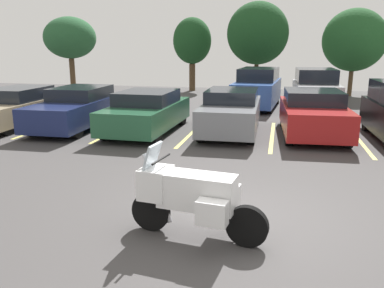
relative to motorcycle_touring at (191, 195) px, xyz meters
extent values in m
cube|color=#423F3F|center=(0.67, 0.65, -0.74)|extent=(44.00, 44.00, 0.10)
cylinder|color=black|center=(-0.68, 0.09, -0.37)|extent=(0.65, 0.21, 0.64)
cylinder|color=black|center=(0.88, -0.12, -0.37)|extent=(0.65, 0.21, 0.64)
cube|color=white|center=(0.10, -0.01, 0.08)|extent=(1.23, 0.60, 0.54)
cylinder|color=#B2B2B7|center=(-0.56, 0.08, 0.04)|extent=(0.51, 0.14, 1.11)
cylinder|color=black|center=(-0.48, 0.07, 0.53)|extent=(0.12, 0.62, 0.04)
cube|color=white|center=(-0.58, 0.08, 0.13)|extent=(0.51, 0.58, 0.49)
cube|color=#B2C1CC|center=(-0.63, 0.09, 0.57)|extent=(0.22, 0.46, 0.39)
cube|color=white|center=(0.41, -0.42, -0.07)|extent=(0.47, 0.30, 0.36)
cube|color=white|center=(0.50, 0.30, -0.07)|extent=(0.47, 0.30, 0.36)
cube|color=#EAE066|center=(-7.10, 7.57, -0.69)|extent=(0.12, 4.68, 0.01)
cube|color=#EAE066|center=(-4.37, 7.57, -0.69)|extent=(0.12, 4.68, 0.01)
cube|color=#EAE066|center=(-1.65, 7.57, -0.69)|extent=(0.12, 4.68, 0.01)
cube|color=#EAE066|center=(1.08, 7.57, -0.69)|extent=(0.12, 4.68, 0.01)
cube|color=#EAE066|center=(3.81, 7.57, -0.69)|extent=(0.12, 4.68, 0.01)
cube|color=tan|center=(-8.42, 7.35, -0.13)|extent=(1.93, 4.95, 0.72)
cube|color=black|center=(-8.43, 7.62, 0.47)|extent=(1.71, 2.42, 0.47)
cylinder|color=black|center=(-7.61, 5.71, -0.38)|extent=(0.24, 0.64, 0.63)
cylinder|color=black|center=(-7.70, 9.04, -0.38)|extent=(0.24, 0.64, 0.63)
cylinder|color=black|center=(-9.23, 8.99, -0.38)|extent=(0.24, 0.64, 0.63)
cube|color=navy|center=(-5.94, 7.44, -0.08)|extent=(1.97, 4.93, 0.80)
cube|color=black|center=(-5.95, 7.81, 0.55)|extent=(1.75, 2.34, 0.44)
cylinder|color=black|center=(-5.10, 5.80, -0.36)|extent=(0.24, 0.67, 0.66)
cylinder|color=black|center=(-6.67, 5.76, -0.36)|extent=(0.24, 0.67, 0.66)
cylinder|color=black|center=(-5.20, 9.12, -0.36)|extent=(0.24, 0.67, 0.66)
cylinder|color=black|center=(-6.77, 9.07, -0.36)|extent=(0.24, 0.67, 0.66)
cube|color=#235638|center=(-3.21, 7.27, -0.09)|extent=(2.03, 4.53, 0.76)
cube|color=black|center=(-3.21, 7.36, 0.51)|extent=(1.82, 2.22, 0.44)
cylinder|color=black|center=(-2.41, 5.73, -0.35)|extent=(0.23, 0.69, 0.68)
cylinder|color=black|center=(-4.08, 5.76, -0.35)|extent=(0.23, 0.69, 0.68)
cylinder|color=black|center=(-2.35, 8.78, -0.35)|extent=(0.23, 0.69, 0.68)
cylinder|color=black|center=(-4.01, 8.82, -0.35)|extent=(0.23, 0.69, 0.68)
cube|color=slate|center=(-0.34, 7.72, -0.05)|extent=(1.90, 4.41, 0.84)
cube|color=black|center=(-0.34, 8.00, 0.57)|extent=(1.71, 2.26, 0.42)
cylinder|color=black|center=(0.47, 6.25, -0.35)|extent=(0.23, 0.69, 0.69)
cylinder|color=black|center=(-1.08, 6.22, -0.35)|extent=(0.23, 0.69, 0.69)
cylinder|color=black|center=(0.41, 9.22, -0.35)|extent=(0.23, 0.69, 0.69)
cylinder|color=black|center=(-1.14, 9.19, -0.35)|extent=(0.23, 0.69, 0.69)
cube|color=maroon|center=(2.37, 7.89, -0.06)|extent=(2.17, 4.42, 0.83)
cube|color=black|center=(2.35, 8.19, 0.58)|extent=(1.90, 2.23, 0.44)
cylinder|color=black|center=(3.29, 6.47, -0.36)|extent=(0.26, 0.69, 0.67)
cylinder|color=black|center=(1.60, 6.38, -0.36)|extent=(0.26, 0.69, 0.67)
cylinder|color=black|center=(3.13, 9.40, -0.36)|extent=(0.26, 0.69, 0.67)
cylinder|color=black|center=(1.45, 9.31, -0.36)|extent=(0.26, 0.69, 0.67)
cylinder|color=black|center=(4.31, 9.13, -0.37)|extent=(0.24, 0.66, 0.65)
cube|color=#2D519E|center=(0.19, 13.79, 0.06)|extent=(2.21, 4.85, 1.07)
cube|color=black|center=(0.21, 14.09, 0.90)|extent=(1.91, 2.93, 0.59)
cylinder|color=black|center=(0.85, 12.13, -0.35)|extent=(0.27, 0.69, 0.68)
cylinder|color=black|center=(-0.73, 12.26, -0.35)|extent=(0.27, 0.69, 0.68)
cylinder|color=black|center=(1.10, 15.33, -0.35)|extent=(0.27, 0.69, 0.68)
cylinder|color=black|center=(-0.47, 15.46, -0.35)|extent=(0.27, 0.69, 0.68)
cube|color=#B7B7BC|center=(2.92, 14.25, 0.03)|extent=(2.06, 4.27, 0.99)
cube|color=black|center=(2.91, 14.57, 0.85)|extent=(1.85, 2.73, 0.65)
cylinder|color=black|center=(3.79, 12.84, -0.35)|extent=(0.24, 0.70, 0.69)
cylinder|color=black|center=(2.13, 12.79, -0.35)|extent=(0.24, 0.70, 0.69)
cylinder|color=black|center=(3.70, 15.71, -0.35)|extent=(0.24, 0.70, 0.69)
cylinder|color=black|center=(2.04, 15.65, -0.35)|extent=(0.24, 0.70, 0.69)
cylinder|color=#4C3823|center=(-0.22, 19.00, 0.23)|extent=(0.26, 0.26, 1.84)
ellipsoid|color=#19421E|center=(-0.22, 19.00, 2.97)|extent=(3.63, 3.63, 3.65)
cylinder|color=#4C3823|center=(-12.09, 18.28, 0.37)|extent=(0.34, 0.34, 2.13)
ellipsoid|color=#23512D|center=(-12.09, 18.28, 2.75)|extent=(3.31, 3.31, 2.62)
cylinder|color=#4C3823|center=(-4.55, 20.52, 0.19)|extent=(0.40, 0.40, 1.77)
ellipsoid|color=#19421E|center=(-4.55, 20.52, 2.57)|extent=(2.51, 2.51, 2.98)
cylinder|color=#4C3823|center=(5.35, 19.79, 0.04)|extent=(0.26, 0.26, 1.46)
ellipsoid|color=#1E4C23|center=(5.35, 19.79, 2.57)|extent=(3.64, 3.64, 3.61)
camera|label=1|loc=(1.26, -5.53, 2.22)|focal=36.84mm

